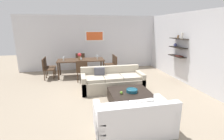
{
  "coord_description": "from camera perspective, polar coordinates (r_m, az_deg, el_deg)",
  "views": [
    {
      "loc": [
        -1.12,
        -5.07,
        2.17
      ],
      "look_at": [
        0.02,
        0.2,
        0.75
      ],
      "focal_mm": 26.71,
      "sensor_mm": 36.0,
      "label": 1
    }
  ],
  "objects": [
    {
      "name": "wine_glass_right_far",
      "position": [
        7.61,
        -5.17,
        4.83
      ],
      "size": [
        0.08,
        0.08,
        0.16
      ],
      "color": "silver",
      "rests_on": "dining_table"
    },
    {
      "name": "wine_glass_right_near",
      "position": [
        7.4,
        -4.97,
        4.66
      ],
      "size": [
        0.06,
        0.06,
        0.19
      ],
      "color": "silver",
      "rests_on": "dining_table"
    },
    {
      "name": "wine_glass_head",
      "position": [
        7.82,
        -10.75,
        4.83
      ],
      "size": [
        0.07,
        0.07,
        0.15
      ],
      "color": "silver",
      "rests_on": "dining_table"
    },
    {
      "name": "right_wall_shelf_unit",
      "position": [
        7.08,
        23.98,
        6.84
      ],
      "size": [
        0.34,
        8.2,
        2.7
      ],
      "color": "silver",
      "rests_on": "ground"
    },
    {
      "name": "coffee_table",
      "position": [
        4.84,
        6.16,
        -9.5
      ],
      "size": [
        1.12,
        1.07,
        0.38
      ],
      "color": "black",
      "rests_on": "ground"
    },
    {
      "name": "loveseat_white",
      "position": [
        3.64,
        7.52,
        -16.35
      ],
      "size": [
        1.6,
        0.9,
        0.78
      ],
      "color": "white",
      "rests_on": "ground"
    },
    {
      "name": "decorative_bowl",
      "position": [
        4.72,
        6.83,
        -6.98
      ],
      "size": [
        0.32,
        0.32,
        0.09
      ],
      "color": "navy",
      "rests_on": "coffee_table"
    },
    {
      "name": "centerpiece_vase",
      "position": [
        7.41,
        -11.05,
        4.73
      ],
      "size": [
        0.16,
        0.16,
        0.3
      ],
      "color": "olive",
      "rests_on": "dining_table"
    },
    {
      "name": "dining_chair_right_far",
      "position": [
        7.87,
        -0.23,
        2.53
      ],
      "size": [
        0.44,
        0.44,
        0.88
      ],
      "color": "#422D1E",
      "rests_on": "ground"
    },
    {
      "name": "back_wall_unit",
      "position": [
        8.75,
        -2.87,
        9.37
      ],
      "size": [
        8.4,
        0.09,
        2.7
      ],
      "color": "silver",
      "rests_on": "ground"
    },
    {
      "name": "dining_chair_right_near",
      "position": [
        7.51,
        0.37,
        1.93
      ],
      "size": [
        0.44,
        0.44,
        0.88
      ],
      "color": "#422D1E",
      "rests_on": "ground"
    },
    {
      "name": "apple_on_coffee_table",
      "position": [
        4.57,
        3.23,
        -7.77
      ],
      "size": [
        0.08,
        0.08,
        0.08
      ],
      "primitive_type": "sphere",
      "color": "#669E2D",
      "rests_on": "coffee_table"
    },
    {
      "name": "dining_chair_left_near",
      "position": [
        7.44,
        -21.44,
        0.77
      ],
      "size": [
        0.44,
        0.44,
        0.88
      ],
      "color": "#422D1E",
      "rests_on": "ground"
    },
    {
      "name": "dining_chair_left_far",
      "position": [
        7.81,
        -21.02,
        1.43
      ],
      "size": [
        0.44,
        0.44,
        0.88
      ],
      "color": "#422D1E",
      "rests_on": "ground"
    },
    {
      "name": "sofa_beige",
      "position": [
        5.84,
        -0.0,
        -4.0
      ],
      "size": [
        2.13,
        0.9,
        0.78
      ],
      "color": "#B2A893",
      "rests_on": "ground"
    },
    {
      "name": "dining_table",
      "position": [
        7.49,
        -10.6,
        3.02
      ],
      "size": [
        2.02,
        0.85,
        0.75
      ],
      "color": "#422D1E",
      "rests_on": "ground"
    },
    {
      "name": "ground_plane",
      "position": [
        5.63,
        0.27,
        -7.93
      ],
      "size": [
        18.0,
        18.0,
        0.0
      ],
      "primitive_type": "plane",
      "color": "gray"
    },
    {
      "name": "wine_glass_foot",
      "position": [
        7.1,
        -10.57,
        3.83
      ],
      "size": [
        0.08,
        0.08,
        0.15
      ],
      "color": "silver",
      "rests_on": "dining_table"
    },
    {
      "name": "wine_glass_left_far",
      "position": [
        7.58,
        -16.23,
        4.12
      ],
      "size": [
        0.06,
        0.06,
        0.15
      ],
      "color": "silver",
      "rests_on": "dining_table"
    },
    {
      "name": "dining_chair_foot",
      "position": [
        6.72,
        -10.29,
        0.15
      ],
      "size": [
        0.44,
        0.44,
        0.88
      ],
      "color": "#422D1E",
      "rests_on": "ground"
    },
    {
      "name": "wine_glass_left_near",
      "position": [
        7.37,
        -16.34,
        3.9
      ],
      "size": [
        0.07,
        0.07,
        0.15
      ],
      "color": "silver",
      "rests_on": "dining_table"
    },
    {
      "name": "dining_chair_head",
      "position": [
        8.34,
        -10.74,
        2.96
      ],
      "size": [
        0.44,
        0.44,
        0.88
      ],
      "color": "#422D1E",
      "rests_on": "ground"
    }
  ]
}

